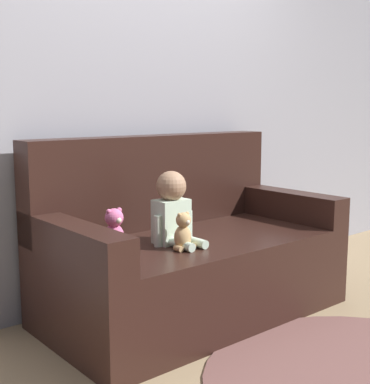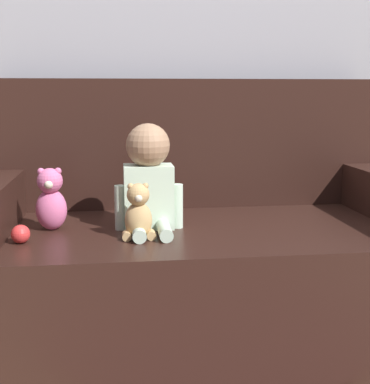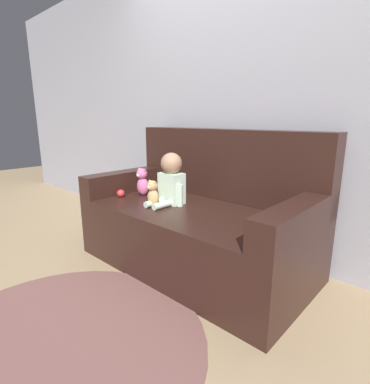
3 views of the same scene
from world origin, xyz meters
name	(u,v)px [view 3 (image 3 of 3)]	position (x,y,z in m)	size (l,w,h in m)	color
ground_plane	(194,265)	(0.00, 0.00, 0.00)	(12.00, 12.00, 0.00)	#9E8460
wall_back	(239,95)	(0.00, 0.54, 1.30)	(8.00, 0.05, 2.60)	#93939E
couch	(200,221)	(0.00, 0.07, 0.35)	(1.72, 0.91, 1.03)	black
person_baby	(171,180)	(-0.20, -0.05, 0.66)	(0.26, 0.31, 0.39)	silver
teddy_bear_brown	(153,194)	(-0.25, -0.19, 0.56)	(0.12, 0.09, 0.20)	tan
plush_toy_side	(143,182)	(-0.56, -0.03, 0.59)	(0.11, 0.11, 0.23)	#DB6699
toy_ball	(121,193)	(-0.65, -0.20, 0.50)	(0.06, 0.06, 0.06)	red
floor_rug	(55,348)	(0.07, -1.13, 0.01)	(1.52, 1.52, 0.01)	brown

